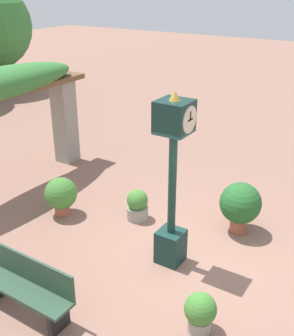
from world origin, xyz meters
TOP-DOWN VIEW (x-y plane):
  - ground_plane at (0.00, 0.00)m, footprint 60.00×60.00m
  - pedestal_clock at (-0.28, 0.23)m, footprint 0.52×0.57m
  - potted_plant_near_left at (0.61, 1.54)m, footprint 0.45×0.45m
  - potted_plant_near_right at (-1.50, -0.94)m, footprint 0.47×0.47m
  - potted_plant_far_left at (1.30, -0.43)m, footprint 0.82×0.82m
  - potted_plant_far_right at (-0.12, 3.01)m, footprint 0.69×0.69m
  - park_bench at (-2.52, 1.41)m, footprint 0.42×1.62m

SIDE VIEW (x-z plane):
  - ground_plane at x=0.00m, z-range 0.00..0.00m
  - potted_plant_near_left at x=0.61m, z-range -0.01..0.66m
  - potted_plant_near_right at x=-1.50m, z-range 0.02..0.66m
  - park_bench at x=-2.52m, z-range -0.01..0.88m
  - potted_plant_far_right at x=-0.12m, z-range 0.05..0.91m
  - potted_plant_far_left at x=1.30m, z-range 0.09..1.14m
  - pedestal_clock at x=-0.28m, z-range 0.08..3.20m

